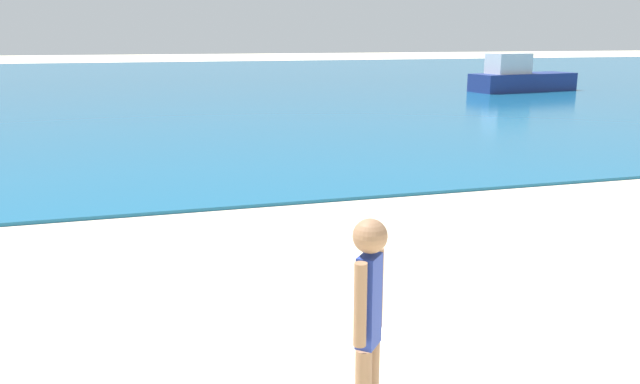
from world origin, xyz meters
The scene contains 3 objects.
water centered at (0.00, 40.02, 0.03)m, with size 160.00×60.00×0.06m, color #14567F.
person_standing centered at (-1.08, 3.53, 0.94)m, with size 0.28×0.31×1.66m.
boat_far centered at (16.10, 27.93, 0.70)m, with size 5.64×2.49×1.85m.
Camera 1 is at (-2.44, 0.01, 2.76)m, focal length 35.81 mm.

